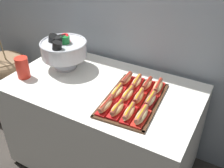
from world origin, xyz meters
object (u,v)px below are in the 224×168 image
(hot_dog_1, at_px, (117,109))
(punch_bowl, at_px, (63,49))
(serving_tray, at_px, (133,100))
(hot_dog_9, at_px, (137,82))
(hot_dog_0, at_px, (106,106))
(hot_dog_5, at_px, (128,95))
(hot_dog_8, at_px, (126,80))
(hot_dog_3, at_px, (141,116))
(hot_dog_10, at_px, (147,85))
(hot_dog_4, at_px, (117,92))
(buffet_table, at_px, (103,126))
(hot_dog_11, at_px, (158,87))
(floor_vase, at_px, (10,88))
(hot_dog_7, at_px, (150,100))
(cup_stack, at_px, (23,68))
(hot_dog_6, at_px, (139,97))
(hot_dog_2, at_px, (129,113))

(hot_dog_1, bearing_deg, punch_bowl, 154.07)
(serving_tray, relative_size, hot_dog_9, 3.05)
(hot_dog_0, distance_m, hot_dog_5, 0.18)
(hot_dog_0, height_order, hot_dog_5, hot_dog_0)
(hot_dog_8, bearing_deg, hot_dog_3, -50.96)
(hot_dog_3, xyz_separation_m, hot_dog_10, (-0.10, 0.32, -0.00))
(hot_dog_3, distance_m, punch_bowl, 0.83)
(hot_dog_4, bearing_deg, hot_dog_9, 70.31)
(punch_bowl, bearing_deg, hot_dog_3, -20.57)
(buffet_table, xyz_separation_m, hot_dog_11, (0.36, 0.12, 0.40))
(serving_tray, height_order, hot_dog_0, hot_dog_0)
(hot_dog_3, xyz_separation_m, hot_dog_5, (-0.16, 0.15, -0.00))
(hot_dog_10, bearing_deg, hot_dog_5, -109.69)
(hot_dog_3, bearing_deg, hot_dog_10, 107.56)
(floor_vase, relative_size, hot_dog_7, 7.00)
(floor_vase, distance_m, hot_dog_11, 1.60)
(hot_dog_8, bearing_deg, hot_dog_4, -85.24)
(hot_dog_5, bearing_deg, hot_dog_8, 119.20)
(buffet_table, relative_size, floor_vase, 1.23)
(hot_dog_3, relative_size, hot_dog_4, 0.97)
(hot_dog_1, bearing_deg, serving_tray, 81.95)
(floor_vase, height_order, hot_dog_1, floor_vase)
(hot_dog_0, relative_size, hot_dog_11, 0.90)
(hot_dog_9, distance_m, punch_bowl, 0.61)
(hot_dog_1, height_order, hot_dog_10, hot_dog_1)
(punch_bowl, bearing_deg, cup_stack, -123.56)
(hot_dog_8, bearing_deg, hot_dog_9, 4.76)
(hot_dog_0, distance_m, hot_dog_1, 0.08)
(hot_dog_0, height_order, hot_dog_4, hot_dog_0)
(serving_tray, height_order, hot_dog_7, hot_dog_7)
(buffet_table, relative_size, hot_dog_11, 7.36)
(cup_stack, bearing_deg, hot_dog_6, 8.68)
(hot_dog_9, distance_m, hot_dog_10, 0.08)
(hot_dog_4, height_order, punch_bowl, punch_bowl)
(serving_tray, xyz_separation_m, hot_dog_6, (0.04, 0.00, 0.03))
(hot_dog_0, relative_size, hot_dog_6, 0.99)
(hot_dog_8, distance_m, hot_dog_9, 0.08)
(hot_dog_0, bearing_deg, hot_dog_3, 4.76)
(hot_dog_4, height_order, hot_dog_11, hot_dog_11)
(floor_vase, xyz_separation_m, hot_dog_11, (1.52, 0.01, 0.50))
(serving_tray, relative_size, hot_dog_10, 3.44)
(buffet_table, distance_m, hot_dog_7, 0.55)
(floor_vase, xyz_separation_m, hot_dog_1, (1.40, -0.33, 0.50))
(serving_tray, xyz_separation_m, hot_dog_2, (0.05, -0.16, 0.03))
(hot_dog_10, bearing_deg, hot_dog_4, -127.52)
(hot_dog_4, relative_size, hot_dog_11, 1.01)
(hot_dog_0, bearing_deg, hot_dog_10, 70.31)
(buffet_table, height_order, hot_dog_5, hot_dog_5)
(serving_tray, height_order, hot_dog_6, hot_dog_6)
(buffet_table, relative_size, punch_bowl, 3.88)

